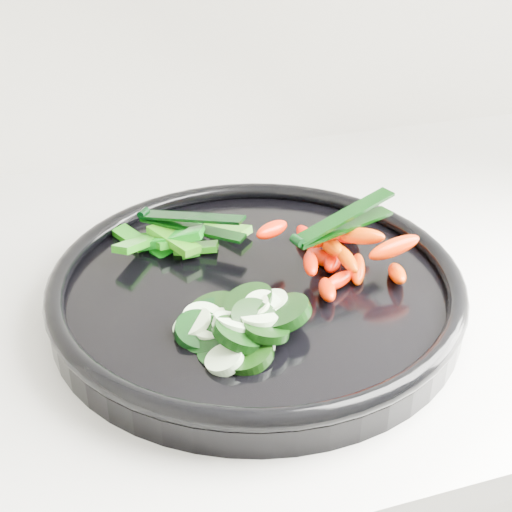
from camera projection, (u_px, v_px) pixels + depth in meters
name	position (u px, v px, depth m)	size (l,w,h in m)	color
veggie_tray	(256.00, 288.00, 0.65)	(0.38, 0.38, 0.04)	black
cucumber_pile	(233.00, 325.00, 0.58)	(0.13, 0.12, 0.04)	black
carrot_pile	(340.00, 249.00, 0.66)	(0.14, 0.15, 0.05)	#FF3700
pepper_pile	(175.00, 240.00, 0.70)	(0.14, 0.09, 0.04)	#1C6409
tong_carrot	(341.00, 223.00, 0.64)	(0.11, 0.05, 0.02)	black
tong_pepper	(189.00, 222.00, 0.69)	(0.10, 0.09, 0.02)	black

